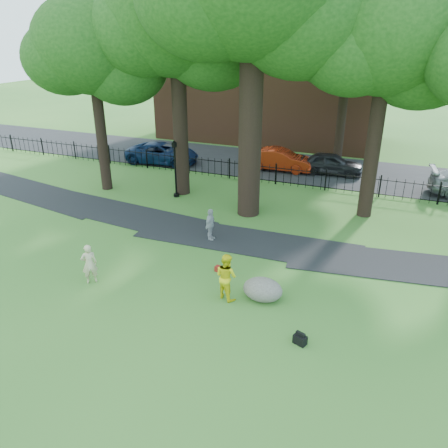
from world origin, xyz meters
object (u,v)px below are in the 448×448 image
at_px(boulder, 263,288).
at_px(lamppost, 175,170).
at_px(red_sedan, 280,160).
at_px(man, 226,276).
at_px(woman, 89,264).

relative_size(boulder, lamppost, 0.43).
bearing_deg(red_sedan, lamppost, 147.58).
height_order(lamppost, red_sedan, lamppost).
height_order(boulder, lamppost, lamppost).
bearing_deg(red_sedan, boulder, -169.73).
bearing_deg(lamppost, boulder, -37.74).
height_order(man, lamppost, lamppost).
xyz_separation_m(boulder, lamppost, (-7.55, 7.93, 1.16)).
xyz_separation_m(man, boulder, (1.19, 0.43, -0.44)).
bearing_deg(man, boulder, -136.43).
height_order(woman, lamppost, lamppost).
relative_size(boulder, red_sedan, 0.32).
bearing_deg(boulder, red_sedan, 103.35).
bearing_deg(boulder, man, -160.30).
bearing_deg(woman, boulder, 149.18).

